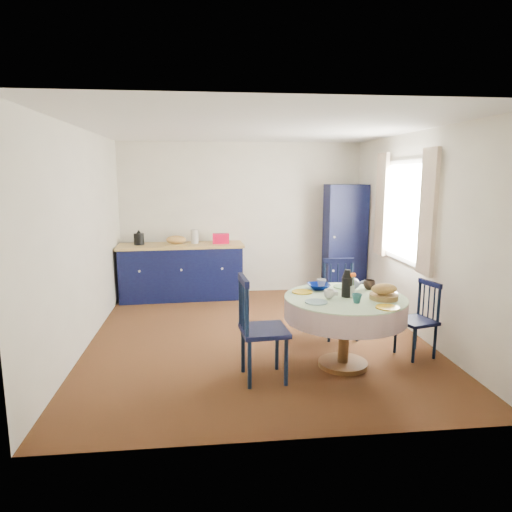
{
  "coord_description": "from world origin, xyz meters",
  "views": [
    {
      "loc": [
        -0.6,
        -5.35,
        1.98
      ],
      "look_at": [
        0.02,
        0.2,
        0.98
      ],
      "focal_mm": 32.0,
      "sensor_mm": 36.0,
      "label": 1
    }
  ],
  "objects_px": {
    "chair_right": "(419,319)",
    "mug_d": "(322,283)",
    "cobalt_bowl": "(319,286)",
    "kitchen_counter": "(182,270)",
    "mug_a": "(329,294)",
    "dining_table": "(346,308)",
    "chair_far": "(340,298)",
    "chair_left": "(259,328)",
    "mug_c": "(369,285)",
    "mug_b": "(357,298)",
    "pantry_cabinet": "(345,240)"
  },
  "relations": [
    {
      "from": "chair_left",
      "to": "pantry_cabinet",
      "type": "bearing_deg",
      "value": -34.86
    },
    {
      "from": "pantry_cabinet",
      "to": "mug_d",
      "type": "height_order",
      "value": "pantry_cabinet"
    },
    {
      "from": "dining_table",
      "to": "chair_left",
      "type": "bearing_deg",
      "value": -167.21
    },
    {
      "from": "mug_c",
      "to": "cobalt_bowl",
      "type": "bearing_deg",
      "value": 172.42
    },
    {
      "from": "pantry_cabinet",
      "to": "mug_a",
      "type": "height_order",
      "value": "pantry_cabinet"
    },
    {
      "from": "mug_b",
      "to": "chair_right",
      "type": "bearing_deg",
      "value": 26.6
    },
    {
      "from": "chair_left",
      "to": "dining_table",
      "type": "bearing_deg",
      "value": -81.9
    },
    {
      "from": "chair_far",
      "to": "mug_d",
      "type": "height_order",
      "value": "chair_far"
    },
    {
      "from": "pantry_cabinet",
      "to": "dining_table",
      "type": "distance_m",
      "value": 2.97
    },
    {
      "from": "chair_left",
      "to": "mug_d",
      "type": "distance_m",
      "value": 1.01
    },
    {
      "from": "dining_table",
      "to": "mug_b",
      "type": "bearing_deg",
      "value": -82.52
    },
    {
      "from": "chair_right",
      "to": "mug_b",
      "type": "bearing_deg",
      "value": -78.5
    },
    {
      "from": "pantry_cabinet",
      "to": "chair_left",
      "type": "bearing_deg",
      "value": -119.6
    },
    {
      "from": "dining_table",
      "to": "chair_far",
      "type": "bearing_deg",
      "value": 76.66
    },
    {
      "from": "mug_d",
      "to": "cobalt_bowl",
      "type": "distance_m",
      "value": 0.08
    },
    {
      "from": "pantry_cabinet",
      "to": "mug_a",
      "type": "relative_size",
      "value": 16.69
    },
    {
      "from": "mug_b",
      "to": "kitchen_counter",
      "type": "bearing_deg",
      "value": 120.58
    },
    {
      "from": "dining_table",
      "to": "chair_right",
      "type": "relative_size",
      "value": 1.49
    },
    {
      "from": "chair_far",
      "to": "cobalt_bowl",
      "type": "distance_m",
      "value": 0.76
    },
    {
      "from": "mug_a",
      "to": "mug_d",
      "type": "distance_m",
      "value": 0.43
    },
    {
      "from": "kitchen_counter",
      "to": "mug_d",
      "type": "bearing_deg",
      "value": -58.93
    },
    {
      "from": "chair_left",
      "to": "mug_d",
      "type": "height_order",
      "value": "chair_left"
    },
    {
      "from": "mug_b",
      "to": "cobalt_bowl",
      "type": "relative_size",
      "value": 0.4
    },
    {
      "from": "mug_d",
      "to": "kitchen_counter",
      "type": "bearing_deg",
      "value": 123.68
    },
    {
      "from": "mug_b",
      "to": "mug_d",
      "type": "xyz_separation_m",
      "value": [
        -0.19,
        0.63,
        0.0
      ]
    },
    {
      "from": "mug_c",
      "to": "dining_table",
      "type": "bearing_deg",
      "value": -142.04
    },
    {
      "from": "pantry_cabinet",
      "to": "chair_right",
      "type": "xyz_separation_m",
      "value": [
        0.04,
        -2.64,
        -0.49
      ]
    },
    {
      "from": "kitchen_counter",
      "to": "cobalt_bowl",
      "type": "bearing_deg",
      "value": -60.28
    },
    {
      "from": "chair_far",
      "to": "chair_right",
      "type": "distance_m",
      "value": 0.98
    },
    {
      "from": "dining_table",
      "to": "mug_c",
      "type": "relative_size",
      "value": 9.57
    },
    {
      "from": "kitchen_counter",
      "to": "dining_table",
      "type": "distance_m",
      "value": 3.4
    },
    {
      "from": "dining_table",
      "to": "kitchen_counter",
      "type": "bearing_deg",
      "value": 122.16
    },
    {
      "from": "mug_a",
      "to": "mug_d",
      "type": "bearing_deg",
      "value": 85.75
    },
    {
      "from": "chair_left",
      "to": "cobalt_bowl",
      "type": "bearing_deg",
      "value": -57.31
    },
    {
      "from": "cobalt_bowl",
      "to": "dining_table",
      "type": "bearing_deg",
      "value": -59.07
    },
    {
      "from": "mug_b",
      "to": "mug_c",
      "type": "bearing_deg",
      "value": 58.46
    },
    {
      "from": "kitchen_counter",
      "to": "cobalt_bowl",
      "type": "xyz_separation_m",
      "value": [
        1.61,
        -2.54,
        0.32
      ]
    },
    {
      "from": "chair_right",
      "to": "chair_far",
      "type": "bearing_deg",
      "value": -151.17
    },
    {
      "from": "chair_right",
      "to": "mug_d",
      "type": "height_order",
      "value": "mug_d"
    },
    {
      "from": "kitchen_counter",
      "to": "mug_a",
      "type": "height_order",
      "value": "kitchen_counter"
    },
    {
      "from": "chair_left",
      "to": "cobalt_bowl",
      "type": "height_order",
      "value": "chair_left"
    },
    {
      "from": "dining_table",
      "to": "mug_a",
      "type": "distance_m",
      "value": 0.25
    },
    {
      "from": "pantry_cabinet",
      "to": "dining_table",
      "type": "height_order",
      "value": "pantry_cabinet"
    },
    {
      "from": "chair_right",
      "to": "mug_b",
      "type": "relative_size",
      "value": 8.49
    },
    {
      "from": "mug_b",
      "to": "cobalt_bowl",
      "type": "distance_m",
      "value": 0.62
    },
    {
      "from": "kitchen_counter",
      "to": "chair_left",
      "type": "height_order",
      "value": "kitchen_counter"
    },
    {
      "from": "pantry_cabinet",
      "to": "mug_d",
      "type": "relative_size",
      "value": 17.84
    },
    {
      "from": "pantry_cabinet",
      "to": "mug_d",
      "type": "bearing_deg",
      "value": -111.91
    },
    {
      "from": "chair_left",
      "to": "cobalt_bowl",
      "type": "xyz_separation_m",
      "value": [
        0.71,
        0.54,
        0.26
      ]
    },
    {
      "from": "chair_right",
      "to": "kitchen_counter",
      "type": "bearing_deg",
      "value": -149.96
    }
  ]
}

